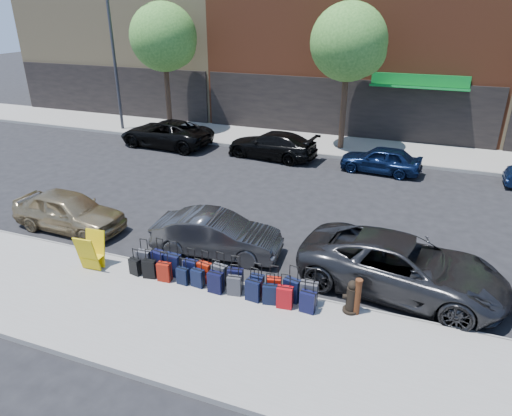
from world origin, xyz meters
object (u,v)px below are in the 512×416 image
at_px(fire_hydrant, 352,297).
at_px(bollard, 358,296).
at_px(car_near_1, 217,235).
at_px(tree_left, 166,39).
at_px(streetlight, 116,52).
at_px(car_far_0, 166,133).
at_px(display_rack, 91,252).
at_px(tree_center, 351,45).
at_px(car_near_2, 402,266).
at_px(car_far_1, 272,145).
at_px(car_far_2, 381,160).
at_px(suitcase_front_5, 220,275).
at_px(car_near_0, 69,211).

bearing_deg(fire_hydrant, bollard, -36.33).
distance_m(bollard, car_near_1, 4.97).
bearing_deg(fire_hydrant, tree_left, 112.25).
distance_m(streetlight, car_far_0, 6.01).
bearing_deg(display_rack, tree_center, 69.39).
xyz_separation_m(fire_hydrant, car_near_2, (1.05, 1.64, 0.20)).
bearing_deg(car_far_1, car_far_0, -82.63).
height_order(display_rack, car_far_0, car_far_0).
relative_size(fire_hydrant, car_far_1, 0.19).
bearing_deg(car_far_1, tree_left, -102.80).
bearing_deg(car_far_2, suitcase_front_5, -9.95).
bearing_deg(bollard, display_rack, -175.84).
bearing_deg(bollard, car_far_2, 93.83).
bearing_deg(car_near_0, car_near_2, -87.11).
relative_size(display_rack, car_far_2, 0.30).
distance_m(car_near_2, car_far_2, 9.81).
bearing_deg(car_far_2, car_near_1, -17.39).
distance_m(tree_left, display_rack, 16.66).
bearing_deg(fire_hydrant, streetlight, 119.35).
xyz_separation_m(car_near_1, car_near_2, (5.56, -0.07, 0.10)).
bearing_deg(bollard, car_far_1, 118.07).
xyz_separation_m(streetlight, car_near_1, (11.83, -11.81, -4.00)).
relative_size(tree_left, fire_hydrant, 8.12).
height_order(car_near_1, car_far_1, car_far_1).
xyz_separation_m(tree_center, car_near_2, (3.95, -12.58, -4.65)).
height_order(car_near_0, car_far_0, car_far_0).
distance_m(bollard, car_far_1, 13.25).
bearing_deg(streetlight, car_far_2, -8.02).
distance_m(suitcase_front_5, bollard, 3.74).
bearing_deg(streetlight, tree_left, 13.39).
bearing_deg(car_far_2, car_far_0, -86.57).
xyz_separation_m(display_rack, car_near_0, (-2.61, 2.05, -0.00)).
xyz_separation_m(tree_center, display_rack, (-4.53, -14.82, -4.72)).
height_order(streetlight, car_far_0, streetlight).
height_order(tree_left, car_near_0, tree_left).
bearing_deg(car_near_1, car_near_2, -96.34).
relative_size(tree_left, suitcase_front_5, 7.34).
distance_m(car_near_0, car_far_0, 10.35).
distance_m(tree_left, streetlight, 3.11).
distance_m(tree_center, streetlight, 13.48).
relative_size(suitcase_front_5, car_far_1, 0.21).
relative_size(streetlight, bollard, 8.06).
xyz_separation_m(tree_center, bollard, (3.05, -14.27, -4.75)).
height_order(fire_hydrant, bollard, bollard).
bearing_deg(suitcase_front_5, bollard, 9.09).
height_order(tree_center, car_near_1, tree_center).
xyz_separation_m(streetlight, car_far_0, (4.10, -1.96, -3.94)).
distance_m(tree_center, display_rack, 16.20).
bearing_deg(suitcase_front_5, car_near_0, 175.15).
xyz_separation_m(fire_hydrant, car_far_0, (-12.24, 11.57, 0.16)).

